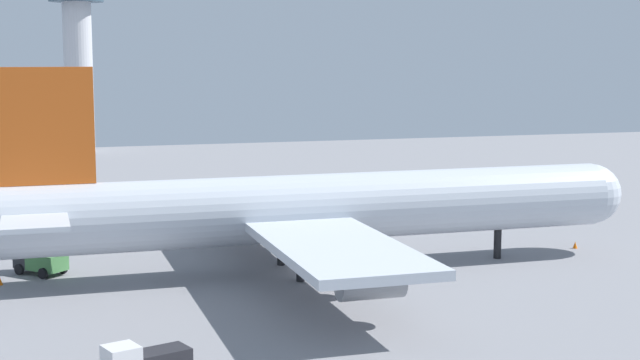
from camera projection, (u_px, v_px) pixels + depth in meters
ground_plane at (320, 271)px, 81.11m from camera, size 234.17×234.17×0.00m
cargo_airplane at (317, 208)px, 80.30m from camera, size 58.54×46.20×17.63m
baggage_tug at (39, 260)px, 79.80m from camera, size 4.60×4.77×2.54m
pushback_tractor at (143, 360)px, 54.18m from camera, size 5.36×3.45×2.14m
safety_cone_nose at (575, 245)px, 90.44m from camera, size 0.46×0.46×0.66m
safety_cone_tail at (0, 281)px, 76.03m from camera, size 0.46×0.46×0.66m
control_tower at (78, 49)px, 178.29m from camera, size 10.25×10.25×32.41m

